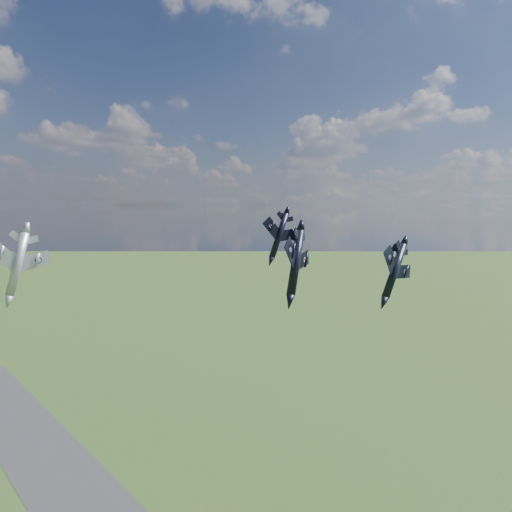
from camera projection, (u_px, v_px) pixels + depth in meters
jet_lead_navy at (296, 262)px, 86.43m from camera, size 16.99×19.24×7.01m
jet_right_navy at (395, 271)px, 80.78m from camera, size 10.17×13.67×7.23m
jet_high_navy at (279, 235)px, 112.75m from camera, size 13.73×16.43×6.38m
jet_left_silver at (17, 264)px, 72.23m from camera, size 12.05×14.60×5.01m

